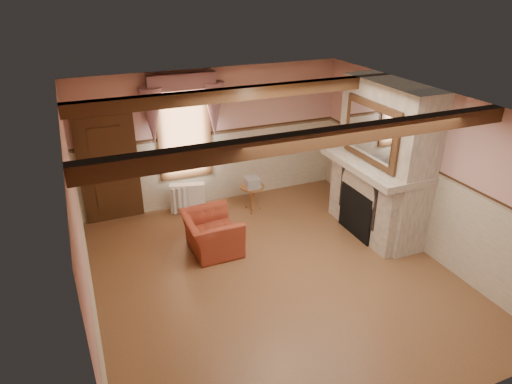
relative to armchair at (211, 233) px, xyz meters
name	(u,v)px	position (x,y,z in m)	size (l,w,h in m)	color
floor	(273,275)	(0.69, -1.10, -0.34)	(5.50, 6.00, 0.01)	brown
ceiling	(277,105)	(0.69, -1.10, 2.46)	(5.50, 6.00, 0.01)	silver
wall_back	(213,138)	(0.69, 1.90, 1.06)	(5.50, 0.02, 2.80)	#CF978F
wall_front	(409,327)	(0.69, -4.10, 1.06)	(5.50, 0.02, 2.80)	#CF978F
wall_left	(80,234)	(-2.06, -1.10, 1.06)	(0.02, 6.00, 2.80)	#CF978F
wall_right	(422,170)	(3.44, -1.10, 1.06)	(0.02, 6.00, 2.80)	#CF978F
wainscot	(274,235)	(0.69, -1.10, 0.41)	(5.50, 6.00, 1.50)	beige
chair_rail	(275,191)	(0.69, -1.10, 1.16)	(5.50, 6.00, 0.08)	black
firebox	(359,212)	(2.69, -0.50, 0.11)	(0.20, 0.95, 0.90)	black
armchair	(211,233)	(0.00, 0.00, 0.00)	(1.03, 0.90, 0.67)	maroon
side_table	(252,198)	(1.23, 1.12, -0.06)	(0.49, 0.49, 0.55)	brown
book_stack	(252,182)	(1.21, 1.08, 0.31)	(0.26, 0.32, 0.20)	#B7AD8C
radiator	(188,198)	(0.01, 1.60, -0.04)	(0.70, 0.18, 0.60)	white
bowl	(384,164)	(2.93, -0.74, 1.12)	(0.32, 0.32, 0.08)	brown
mantel_clock	(351,142)	(2.93, 0.30, 1.18)	(0.14, 0.24, 0.20)	black
oil_lamp	(366,148)	(2.93, -0.18, 1.22)	(0.11, 0.11, 0.28)	gold
candle_red	(398,168)	(2.93, -1.08, 1.16)	(0.06, 0.06, 0.16)	#9F1F13
jar_yellow	(382,161)	(2.93, -0.66, 1.14)	(0.06, 0.06, 0.12)	gold
fireplace	(384,161)	(3.11, -0.50, 1.06)	(0.85, 2.00, 2.80)	gray
mantel	(375,164)	(2.93, -0.50, 1.02)	(1.05, 2.05, 0.12)	gray
overmantel_mirror	(370,133)	(2.75, -0.50, 1.63)	(0.06, 1.44, 1.04)	silver
door	(109,170)	(-1.41, 1.84, 0.71)	(1.10, 0.10, 2.10)	black
window	(184,130)	(0.09, 1.87, 1.31)	(1.06, 0.08, 2.02)	white
window_drapes	(183,101)	(0.09, 1.78, 1.91)	(1.30, 0.14, 1.40)	gray
ceiling_beam_front	(321,138)	(0.69, -2.30, 2.36)	(5.50, 0.18, 0.20)	black
ceiling_beam_back	(245,93)	(0.69, 0.10, 2.36)	(5.50, 0.18, 0.20)	black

